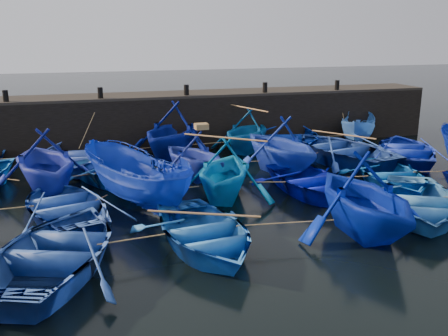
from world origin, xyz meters
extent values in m
plane|color=black|center=(0.00, 0.00, 0.00)|extent=(120.00, 120.00, 0.00)
cube|color=black|center=(0.00, 10.50, 1.25)|extent=(26.00, 2.50, 2.50)
cube|color=black|center=(0.00, 10.50, 2.56)|extent=(26.00, 2.50, 0.12)
cylinder|color=black|center=(-8.00, 9.60, 2.87)|extent=(0.24, 0.24, 0.50)
cylinder|color=black|center=(-4.00, 9.60, 2.87)|extent=(0.24, 0.24, 0.50)
cylinder|color=black|center=(0.00, 9.60, 2.87)|extent=(0.24, 0.24, 0.50)
cylinder|color=black|center=(4.00, 9.60, 2.87)|extent=(0.24, 0.24, 0.50)
cylinder|color=black|center=(8.00, 9.60, 2.87)|extent=(0.24, 0.24, 0.50)
imported|color=#2C47A7|center=(-5.12, 7.46, 0.58)|extent=(4.42, 5.90, 1.17)
imported|color=navy|center=(-1.01, 8.02, 1.28)|extent=(6.21, 6.39, 2.57)
imported|color=#095496|center=(2.55, 8.11, 1.04)|extent=(5.20, 5.24, 2.09)
imported|color=navy|center=(4.73, 8.08, 0.59)|extent=(5.28, 6.47, 1.18)
imported|color=#2F60B8|center=(8.42, 7.88, 0.82)|extent=(3.80, 4.33, 1.63)
imported|color=#18279B|center=(-6.27, 4.14, 1.21)|extent=(4.91, 5.38, 2.43)
imported|color=blue|center=(-3.64, 4.37, 0.49)|extent=(5.53, 5.82, 0.98)
imported|color=navy|center=(-0.83, 4.47, 0.98)|extent=(4.39, 4.66, 1.95)
imported|color=#1532B5|center=(2.71, 4.34, 1.19)|extent=(4.85, 5.31, 2.38)
imported|color=navy|center=(5.98, 5.17, 0.60)|extent=(5.28, 6.54, 1.20)
imported|color=#0D24A7|center=(8.81, 4.54, 0.52)|extent=(5.39, 6.06, 1.04)
imported|color=#1F44A2|center=(-5.59, 1.22, 0.49)|extent=(4.49, 5.46, 0.99)
imported|color=#0B289A|center=(-3.43, 1.66, 0.98)|extent=(4.05, 5.34, 1.95)
imported|color=blue|center=(-0.41, 1.72, 1.07)|extent=(4.94, 5.19, 2.14)
imported|color=#000999|center=(2.71, 1.34, 0.48)|extent=(3.92, 5.05, 0.96)
imported|color=#064797|center=(5.83, 1.21, 0.47)|extent=(4.13, 5.09, 0.93)
imported|color=navy|center=(-5.70, -2.18, 0.55)|extent=(5.39, 6.27, 1.09)
imported|color=blue|center=(-2.07, -1.98, 0.48)|extent=(3.80, 4.97, 0.96)
imported|color=#001691|center=(2.45, -2.32, 1.19)|extent=(3.93, 4.55, 2.38)
imported|color=blue|center=(4.92, -1.53, 0.50)|extent=(5.36, 5.92, 1.01)
cube|color=brown|center=(-0.53, 4.47, 2.06)|extent=(0.49, 0.45, 0.21)
cylinder|color=tan|center=(-7.27, 7.54, 0.55)|extent=(2.50, 0.20, 0.04)
cylinder|color=tan|center=(-3.06, 7.74, 0.55)|extent=(2.32, 0.60, 0.04)
cylinder|color=tan|center=(0.77, 8.07, 0.55)|extent=(1.76, 0.13, 0.04)
cylinder|color=tan|center=(3.64, 8.10, 0.55)|extent=(0.38, 0.06, 0.04)
cylinder|color=tan|center=(6.57, 7.98, 0.55)|extent=(1.89, 0.24, 0.04)
cylinder|color=tan|center=(-7.73, 4.57, 0.55)|extent=(1.14, 0.88, 0.04)
cylinder|color=tan|center=(-4.95, 4.26, 0.55)|extent=(0.85, 0.26, 0.04)
cylinder|color=tan|center=(-2.23, 4.42, 0.55)|extent=(1.01, 0.14, 0.04)
cylinder|color=tan|center=(0.94, 4.40, 0.55)|extent=(1.74, 0.17, 0.04)
cylinder|color=tan|center=(4.35, 4.75, 0.55)|extent=(1.49, 0.86, 0.04)
cylinder|color=tan|center=(7.40, 4.86, 0.55)|extent=(1.05, 0.66, 0.04)
cylinder|color=tan|center=(-7.40, 1.19, 0.55)|extent=(1.82, 0.09, 0.04)
cylinder|color=tan|center=(-4.51, 1.44, 0.55)|extent=(0.39, 0.46, 0.04)
cylinder|color=tan|center=(-1.92, 1.69, 0.55)|extent=(1.22, 0.10, 0.04)
cylinder|color=tan|center=(1.15, 1.53, 0.55)|extent=(1.33, 0.42, 0.04)
cylinder|color=tan|center=(4.27, 1.28, 0.55)|extent=(1.32, 0.16, 0.04)
cylinder|color=tan|center=(7.51, 1.06, 0.55)|extent=(1.57, 0.35, 0.04)
cylinder|color=tan|center=(-3.89, -2.08, 0.55)|extent=(1.83, 0.23, 0.04)
cylinder|color=tan|center=(0.19, -2.15, 0.55)|extent=(2.73, 0.37, 0.04)
cylinder|color=tan|center=(3.68, -1.92, 0.55)|extent=(0.69, 0.81, 0.04)
cylinder|color=tan|center=(-4.56, 9.08, 1.58)|extent=(1.16, 0.89, 2.09)
cylinder|color=tan|center=(-0.50, 9.36, 1.58)|extent=(1.05, 0.32, 2.09)
cylinder|color=tan|center=(3.28, 9.41, 1.58)|extent=(1.48, 0.23, 2.09)
cylinder|color=tan|center=(4.37, 9.39, 1.58)|extent=(0.77, 0.26, 2.08)
cylinder|color=tan|center=(8.21, 9.29, 1.58)|extent=(0.47, 0.47, 2.08)
cylinder|color=#99724C|center=(2.55, 8.11, 2.12)|extent=(1.08, 2.84, 0.06)
cylinder|color=#99724C|center=(5.98, 5.17, 1.23)|extent=(1.77, 2.49, 0.06)
cylinder|color=#99724C|center=(-0.41, 1.72, 2.17)|extent=(2.34, 1.97, 0.06)
cylinder|color=#99724C|center=(-2.07, -1.98, 0.99)|extent=(2.74, 1.32, 0.06)
camera|label=1|loc=(-4.98, -13.83, 5.59)|focal=40.00mm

